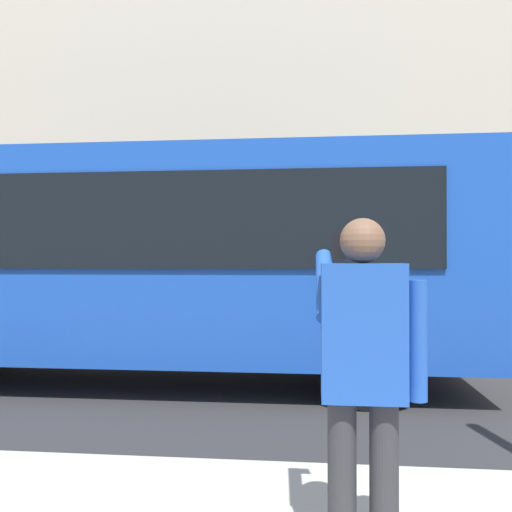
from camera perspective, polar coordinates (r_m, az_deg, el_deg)
name	(u,v)px	position (r m, az deg, el deg)	size (l,w,h in m)	color
ground_plane	(224,377)	(7.80, -3.42, -12.63)	(60.00, 60.00, 0.00)	#2B2B2D
building_facade_far	(266,98)	(15.01, 1.09, 16.37)	(28.00, 1.55, 12.00)	beige
red_bus	(136,257)	(7.58, -12.51, -0.15)	(9.05, 2.54, 3.08)	#1947AD
pedestrian_photographer	(363,364)	(2.72, 11.27, -11.11)	(0.53, 0.52, 1.70)	#2D2D33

